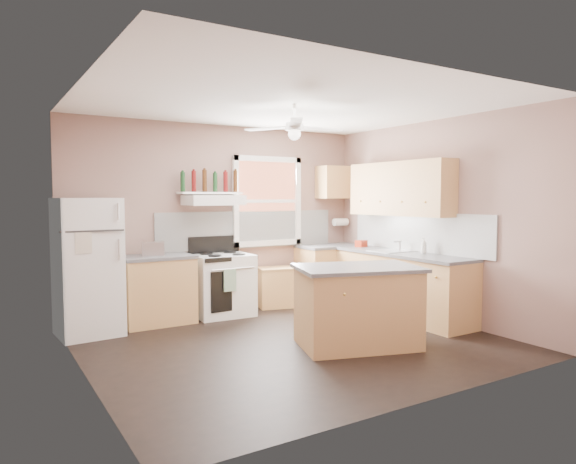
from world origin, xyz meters
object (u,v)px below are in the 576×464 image
island (357,308)px  toaster (153,249)px  refrigerator (88,267)px  cart (277,288)px  stove (223,285)px

island → toaster: bearing=144.6°
refrigerator → cart: size_ratio=2.85×
island → refrigerator: bearing=157.7°
refrigerator → stove: 1.85m
refrigerator → island: size_ratio=1.31×
refrigerator → island: bearing=-43.6°
toaster → cart: (1.91, 0.06, -0.70)m
cart → island: bearing=-83.2°
toaster → stove: bearing=12.9°
toaster → stove: (0.98, -0.02, -0.56)m
refrigerator → toaster: (0.83, 0.11, 0.16)m
cart → island: (-0.27, -2.23, 0.14)m
refrigerator → cart: 2.80m
toaster → stove: toaster is taller
stove → cart: 0.95m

